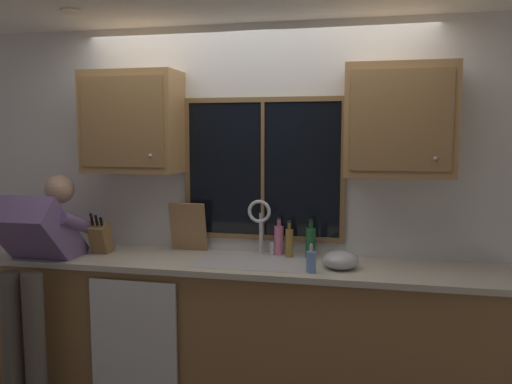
{
  "coord_description": "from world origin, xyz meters",
  "views": [
    {
      "loc": [
        0.8,
        -3.6,
        1.78
      ],
      "look_at": [
        0.08,
        -0.3,
        1.39
      ],
      "focal_mm": 36.02,
      "sensor_mm": 36.0,
      "label": 1
    }
  ],
  "objects": [
    {
      "name": "sink",
      "position": [
        0.07,
        -0.3,
        0.82
      ],
      "size": [
        0.8,
        0.46,
        0.21
      ],
      "color": "#B7B7BC",
      "rests_on": "lower_cabinet_run"
    },
    {
      "name": "window_glass",
      "position": [
        0.07,
        -0.01,
        1.52
      ],
      "size": [
        1.1,
        0.02,
        0.95
      ],
      "primitive_type": "cube",
      "color": "black"
    },
    {
      "name": "person_standing",
      "position": [
        -1.38,
        -0.58,
        0.93
      ],
      "size": [
        0.53,
        0.72,
        1.48
      ],
      "color": "#595147",
      "rests_on": "floor"
    },
    {
      "name": "cutting_board",
      "position": [
        -0.47,
        -0.09,
        1.1
      ],
      "size": [
        0.27,
        0.1,
        0.36
      ],
      "primitive_type": "cube",
      "rotation": [
        0.21,
        0.0,
        0.0
      ],
      "color": "#997047",
      "rests_on": "countertop"
    },
    {
      "name": "bottle_tall_clear",
      "position": [
        0.43,
        -0.1,
        1.03
      ],
      "size": [
        0.07,
        0.07,
        0.27
      ],
      "color": "#1E592D",
      "rests_on": "countertop"
    },
    {
      "name": "lower_cabinet_run",
      "position": [
        0.0,
        -0.29,
        0.44
      ],
      "size": [
        3.46,
        0.58,
        0.88
      ],
      "primitive_type": "cube",
      "color": "olive",
      "rests_on": "floor"
    },
    {
      "name": "window_frame_left",
      "position": [
        -0.5,
        -0.02,
        1.52
      ],
      "size": [
        0.04,
        0.02,
        0.95
      ],
      "primitive_type": "cube",
      "color": "brown"
    },
    {
      "name": "window_frame_bottom",
      "position": [
        0.07,
        -0.02,
        1.03
      ],
      "size": [
        1.17,
        0.02,
        0.04
      ],
      "primitive_type": "cube",
      "color": "brown"
    },
    {
      "name": "faucet",
      "position": [
        0.08,
        -0.12,
        1.17
      ],
      "size": [
        0.18,
        0.09,
        0.4
      ],
      "color": "silver",
      "rests_on": "countertop"
    },
    {
      "name": "mixing_bowl",
      "position": [
        0.64,
        -0.35,
        0.97
      ],
      "size": [
        0.23,
        0.23,
        0.12
      ],
      "primitive_type": "ellipsoid",
      "color": "#B7B7BC",
      "rests_on": "countertop"
    },
    {
      "name": "window_frame_top",
      "position": [
        0.07,
        -0.02,
        2.02
      ],
      "size": [
        1.17,
        0.02,
        0.04
      ],
      "primitive_type": "cube",
      "color": "brown"
    },
    {
      "name": "knife_block",
      "position": [
        -1.07,
        -0.29,
        1.03
      ],
      "size": [
        0.12,
        0.18,
        0.32
      ],
      "color": "olive",
      "rests_on": "countertop"
    },
    {
      "name": "upper_cabinet_left",
      "position": [
        -0.85,
        -0.17,
        1.86
      ],
      "size": [
        0.69,
        0.36,
        0.72
      ],
      "color": "#A87A47"
    },
    {
      "name": "dishwasher_front",
      "position": [
        -0.68,
        -0.61,
        0.46
      ],
      "size": [
        0.6,
        0.02,
        0.74
      ],
      "primitive_type": "cube",
      "color": "white"
    },
    {
      "name": "window_frame_right",
      "position": [
        0.64,
        -0.02,
        1.52
      ],
      "size": [
        0.03,
        0.02,
        0.95
      ],
      "primitive_type": "cube",
      "color": "brown"
    },
    {
      "name": "countertop",
      "position": [
        0.0,
        -0.31,
        0.9
      ],
      "size": [
        3.52,
        0.62,
        0.04
      ],
      "primitive_type": "cube",
      "color": "beige",
      "rests_on": "lower_cabinet_run"
    },
    {
      "name": "bottle_amber_small",
      "position": [
        0.2,
        -0.07,
        1.03
      ],
      "size": [
        0.07,
        0.07,
        0.27
      ],
      "color": "pink",
      "rests_on": "countertop"
    },
    {
      "name": "upper_cabinet_right",
      "position": [
        0.99,
        -0.17,
        1.86
      ],
      "size": [
        0.69,
        0.36,
        0.72
      ],
      "color": "#A87A47"
    },
    {
      "name": "ceiling_downlight_left",
      "position": [
        -1.04,
        -0.6,
        2.54
      ],
      "size": [
        0.14,
        0.14,
        0.01
      ],
      "primitive_type": "cylinder",
      "color": "#FFEAB2"
    },
    {
      "name": "window_mullion_center",
      "position": [
        0.07,
        -0.02,
        1.52
      ],
      "size": [
        0.02,
        0.02,
        0.95
      ],
      "primitive_type": "cube",
      "color": "brown"
    },
    {
      "name": "back_wall",
      "position": [
        0.0,
        0.06,
        1.27
      ],
      "size": [
        5.86,
        0.12,
        2.55
      ],
      "primitive_type": "cube",
      "color": "silver",
      "rests_on": "floor"
    },
    {
      "name": "bottle_green_glass",
      "position": [
        0.28,
        -0.12,
        1.03
      ],
      "size": [
        0.05,
        0.05,
        0.26
      ],
      "color": "olive",
      "rests_on": "countertop"
    },
    {
      "name": "soap_dispenser",
      "position": [
        0.47,
        -0.49,
        0.99
      ],
      "size": [
        0.06,
        0.07,
        0.19
      ],
      "color": "#668CCC",
      "rests_on": "countertop"
    }
  ]
}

